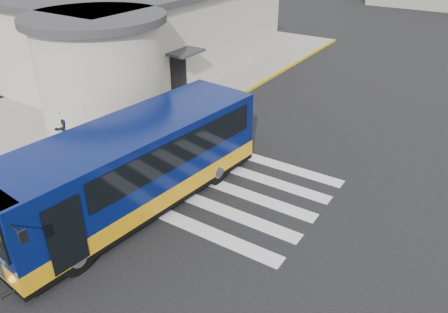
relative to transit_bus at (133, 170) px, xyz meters
The scene contains 9 objects.
ground 3.97m from the transit_bus, 62.26° to the left, with size 140.00×140.00×0.00m, color black.
sidewalk 10.38m from the transit_bus, 134.81° to the left, with size 10.00×34.00×0.15m, color gray.
curb_strip 7.77m from the transit_bus, 107.54° to the left, with size 0.12×34.00×0.16m, color gold.
station_building 13.74m from the transit_bus, 131.70° to the left, with size 12.70×18.70×4.80m.
crosswalk 3.10m from the transit_bus, 63.70° to the left, with size 8.00×5.35×0.01m.
transit_bus is the anchor object (origin of this frame).
pedestrian_a 2.97m from the transit_bus, 159.10° to the left, with size 0.67×0.44×1.83m, color black.
pedestrian_b 5.23m from the transit_bus, 165.13° to the left, with size 0.84×0.66×1.74m, color black.
bollard 3.46m from the transit_bus, 168.05° to the right, with size 0.10×0.10×1.22m, color black.
Camera 1 is at (7.11, -11.65, 8.32)m, focal length 35.00 mm.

